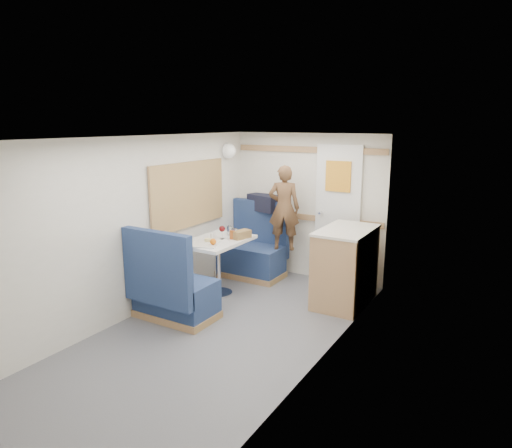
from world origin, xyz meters
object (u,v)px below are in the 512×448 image
Objects in this scene: cheese_block at (209,240)px; tumbler_right at (234,233)px; person at (284,208)px; beer_glass at (232,235)px; pepper_grinder at (231,235)px; bread_loaf at (241,234)px; dome_light at (228,151)px; wine_glass at (222,229)px; tumbler_mid at (230,230)px; dinette_table at (217,251)px; orange_fruit at (213,242)px; tumbler_left at (183,240)px; salt_grinder at (212,237)px; bench_far at (253,255)px; tray at (206,244)px; bench_near at (172,294)px; galley_counter at (345,266)px; duffel_bag at (264,203)px.

tumbler_right is (0.13, 0.35, 0.03)m from cheese_block.
person reaches higher than beer_glass.
pepper_grinder is 0.38× the size of bread_loaf.
dome_light is 1.19× the size of wine_glass.
dome_light is 1.31m from pepper_grinder.
person is 6.80× the size of wine_glass.
tumbler_mid is (0.39, -0.57, -0.97)m from dome_light.
orange_fruit reaches higher than dinette_table.
wine_glass reaches higher than tumbler_left.
pepper_grinder is (-0.03, 0.03, -0.01)m from beer_glass.
dinette_table is at bearing 77.86° from salt_grinder.
dinette_table is 0.90m from bench_far.
person is 0.86m from pepper_grinder.
tray is 3.51× the size of tumbler_left.
person is at bearing 74.97° from bench_near.
bench_far is 0.75m from tumbler_mid.
person is (0.47, 0.88, 0.46)m from dinette_table.
beer_glass is at bearing 53.19° from tumbler_left.
salt_grinder reaches higher than cheese_block.
tumbler_right is 0.52× the size of bread_loaf.
person reaches higher than orange_fruit.
bread_loaf is (0.24, 0.30, 0.00)m from salt_grinder.
dinette_table is 3.86× the size of bread_loaf.
bread_loaf is at bearing -18.57° from tumbler_mid.
tumbler_right is (0.15, 0.16, 0.22)m from dinette_table.
tumbler_left is at bearing -155.57° from tray.
dinette_table is at bearing -131.60° from tumbler_right.
galley_counter is at bearing 140.39° from person.
pepper_grinder is (-1.36, -0.40, 0.30)m from galley_counter.
orange_fruit is (0.14, -0.28, 0.21)m from dinette_table.
galley_counter is 7.48× the size of tumbler_right.
tray is 0.12m from orange_fruit.
tumbler_mid is at bearing 131.03° from pepper_grinder.
person is 0.95m from wine_glass.
orange_fruit is 0.57m from tumbler_mid.
duffel_bag is 2.87× the size of wine_glass.
tumbler_left is at bearing -124.52° from tumbler_right.
duffel_bag reaches higher than tumbler_left.
pepper_grinder is (0.11, 1.01, 0.46)m from bench_near.
tray is at bearing -101.63° from pepper_grinder.
beer_glass reaches higher than dinette_table.
bench_far is 1.20m from tray.
bench_near is at bearing -98.34° from beer_glass.
bread_loaf is at bearing 49.17° from person.
bread_loaf is (0.61, -0.65, -0.98)m from dome_light.
dinette_table is at bearing -140.63° from beer_glass.
orange_fruit is at bearing -90.97° from beer_glass.
bench_near reaches higher than salt_grinder.
duffel_bag is at bearing 87.60° from salt_grinder.
pepper_grinder is at bearing 51.16° from wine_glass.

